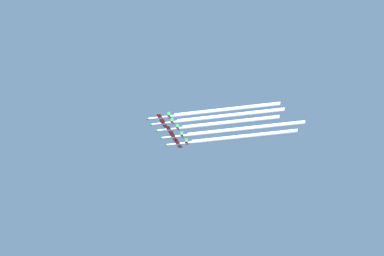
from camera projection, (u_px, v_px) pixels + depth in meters
The scene contains 10 objects.
jet_far_left at pixel (159, 118), 591.24m from camera, with size 8.28×12.06×2.90m.
jet_inner_left at pixel (162, 124), 597.11m from camera, with size 8.28×12.06×2.90m.
jet_center at pixel (167, 130), 603.99m from camera, with size 8.28×12.06×2.90m.
jet_inner_right at pixel (172, 137), 611.08m from camera, with size 8.28×12.06×2.90m.
jet_far_right at pixel (177, 144), 617.25m from camera, with size 8.28×12.06×2.90m.
smoke_trail_far_left at pixel (225, 111), 584.37m from camera, with size 2.32×49.52×2.32m.
smoke_trail_inner_left at pixel (229, 116), 590.13m from camera, with size 2.32×50.53×2.32m.
smoke_trail_center at pixel (229, 123), 597.48m from camera, with size 2.32×46.31×2.32m.
smoke_trail_inner_right at pixel (244, 129), 603.42m from camera, with size 2.32×56.52×2.32m.
smoke_trail_far_right at pixel (243, 137), 610.16m from camera, with size 2.32×51.46×2.32m.
Camera 1 is at (-528.53, -147.33, 2.25)m, focal length 124.89 mm.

